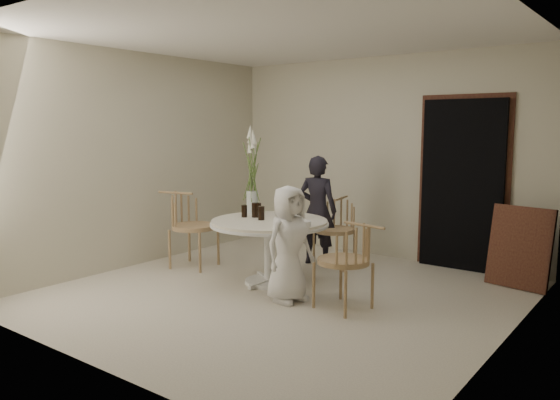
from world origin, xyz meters
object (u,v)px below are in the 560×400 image
Objects in this scene: chair_right at (353,254)px; boy at (289,244)px; girl at (318,210)px; chair_far at (338,222)px; chair_left at (185,218)px; table at (269,230)px; birthday_cake at (287,214)px; flower_vase at (252,171)px.

chair_right is 0.74× the size of boy.
girl is at bearing -126.28° from chair_right.
chair_far is 1.81m from chair_right.
boy reaches higher than chair_left.
table is 1.39× the size of chair_left.
birthday_cake reaches higher than chair_right.
chair_right is (1.05, -1.48, 0.01)m from chair_far.
chair_far is 3.59× the size of birthday_cake.
chair_right is (1.23, -0.27, -0.05)m from table.
boy is (1.89, -0.36, -0.03)m from chair_left.
flower_vase is at bearing -97.72° from chair_right.
boy reaches higher than table.
girl is at bearing 101.28° from birthday_cake.
birthday_cake is (-0.42, 0.54, 0.20)m from boy.
table is at bearing -101.94° from chair_left.
chair_far is at bearing 23.62° from boy.
chair_far is 0.82× the size of flower_vase.
birthday_cake is 0.23× the size of flower_vase.
boy reaches higher than chair_far.
table is at bearing -92.44° from chair_right.
girl is 1.32× the size of flower_vase.
birthday_cake is at bearing -101.39° from chair_right.
birthday_cake is (0.18, -0.91, 0.09)m from girl.
chair_left reaches higher than chair_far.
girl is (-0.05, 1.07, 0.09)m from table.
boy is (-0.68, -0.11, 0.02)m from chair_right.
chair_far is 0.91× the size of chair_left.
chair_left is 0.68× the size of girl.
chair_right is 0.69m from boy.
chair_right is at bearing -12.57° from table.
boy is at bearing -113.76° from chair_left.
table is 0.95× the size of girl.
girl is 0.93m from birthday_cake.
table is at bearing -128.73° from birthday_cake.
flower_vase is at bearing 150.00° from table.
flower_vase is at bearing -136.30° from chair_far.
table is 0.67m from boy.
table is 1.53× the size of chair_far.
table is at bearing 65.35° from boy.
chair_right is 0.92× the size of chair_left.
chair_left is at bearing 89.65° from boy.
birthday_cake reaches higher than table.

